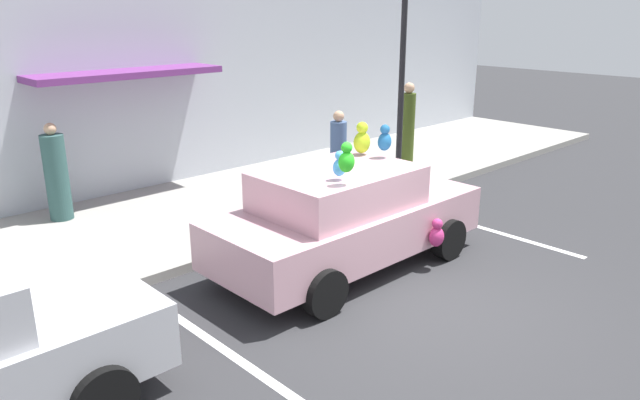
# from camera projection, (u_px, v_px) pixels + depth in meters

# --- Properties ---
(ground_plane) EXTENTS (60.00, 60.00, 0.00)m
(ground_plane) POSITION_uv_depth(u_px,v_px,m) (422.00, 306.00, 7.85)
(ground_plane) COLOR #2D2D30
(sidewalk) EXTENTS (24.00, 4.00, 0.15)m
(sidewalk) POSITION_uv_depth(u_px,v_px,m) (209.00, 211.00, 11.28)
(sidewalk) COLOR gray
(sidewalk) RESTS_ON ground
(storefront_building) EXTENTS (24.00, 1.25, 6.40)m
(storefront_building) POSITION_uv_depth(u_px,v_px,m) (139.00, 36.00, 11.80)
(storefront_building) COLOR #B2B7C1
(storefront_building) RESTS_ON ground
(parking_stripe_front) EXTENTS (0.12, 3.60, 0.01)m
(parking_stripe_front) POSITION_uv_depth(u_px,v_px,m) (485.00, 228.00, 10.58)
(parking_stripe_front) COLOR silver
(parking_stripe_front) RESTS_ON ground
(parking_stripe_rear) EXTENTS (0.12, 3.60, 0.01)m
(parking_stripe_rear) POSITION_uv_depth(u_px,v_px,m) (219.00, 346.00, 6.91)
(parking_stripe_rear) COLOR silver
(parking_stripe_rear) RESTS_ON ground
(plush_covered_car) EXTENTS (4.28, 2.09, 2.11)m
(plush_covered_car) POSITION_uv_depth(u_px,v_px,m) (346.00, 216.00, 8.81)
(plush_covered_car) COLOR #CB98A5
(plush_covered_car) RESTS_ON ground
(teddy_bear_on_sidewalk) EXTENTS (0.31, 0.26, 0.59)m
(teddy_bear_on_sidewalk) POSITION_uv_depth(u_px,v_px,m) (382.00, 174.00, 12.49)
(teddy_bear_on_sidewalk) COLOR #9E723D
(teddy_bear_on_sidewalk) RESTS_ON sidewalk
(street_lamp_post) EXTENTS (0.28, 0.28, 4.13)m
(street_lamp_post) POSITION_uv_depth(u_px,v_px,m) (402.00, 64.00, 11.89)
(street_lamp_post) COLOR black
(street_lamp_post) RESTS_ON sidewalk
(pedestrian_near_shopfront) EXTENTS (0.32, 0.32, 1.70)m
(pedestrian_near_shopfront) POSITION_uv_depth(u_px,v_px,m) (338.00, 157.00, 11.68)
(pedestrian_near_shopfront) COLOR #47628D
(pedestrian_near_shopfront) RESTS_ON sidewalk
(pedestrian_walking_past) EXTENTS (0.40, 0.40, 1.72)m
(pedestrian_walking_past) POSITION_uv_depth(u_px,v_px,m) (57.00, 176.00, 10.40)
(pedestrian_walking_past) COLOR #305552
(pedestrian_walking_past) RESTS_ON sidewalk
(pedestrian_by_lamp) EXTENTS (0.33, 0.33, 1.92)m
(pedestrian_by_lamp) POSITION_uv_depth(u_px,v_px,m) (408.00, 126.00, 14.14)
(pedestrian_by_lamp) COLOR #3B4B19
(pedestrian_by_lamp) RESTS_ON sidewalk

